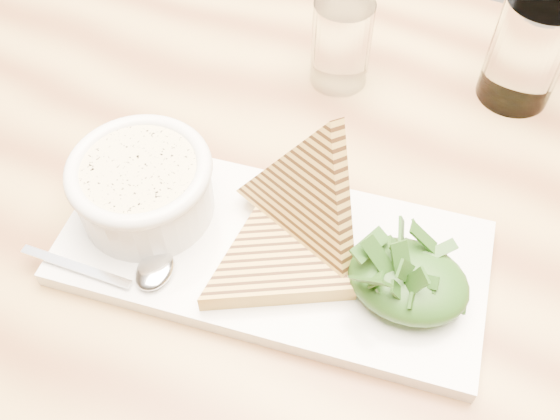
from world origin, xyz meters
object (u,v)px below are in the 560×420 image
(table_top, at_px, (337,233))
(glass_far, at_px, (528,51))
(glass_near, at_px, (341,43))
(platter, at_px, (272,253))
(soup_bowl, at_px, (145,192))

(table_top, height_order, glass_far, glass_far)
(glass_near, distance_m, glass_far, 0.20)
(glass_far, bearing_deg, table_top, -117.66)
(platter, bearing_deg, glass_near, 94.63)
(table_top, bearing_deg, platter, -125.56)
(soup_bowl, bearing_deg, glass_far, 45.78)
(soup_bowl, distance_m, glass_near, 0.28)
(glass_far, bearing_deg, platter, -119.37)
(soup_bowl, relative_size, glass_near, 1.23)
(glass_near, bearing_deg, platter, -85.37)
(platter, distance_m, soup_bowl, 0.13)
(glass_far, bearing_deg, glass_near, -166.31)
(table_top, distance_m, soup_bowl, 0.19)
(table_top, relative_size, glass_near, 12.43)
(table_top, height_order, glass_near, glass_near)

